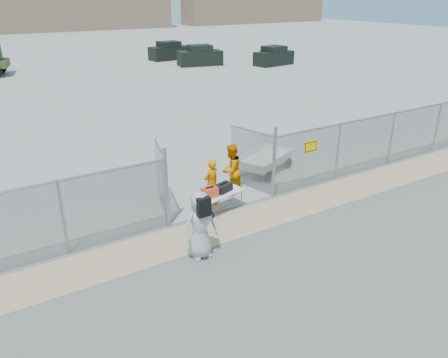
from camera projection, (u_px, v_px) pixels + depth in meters
ground at (260, 236)px, 12.80m from camera, size 160.00×160.00×0.00m
tarmac_inside at (25, 60)px, 45.70m from camera, size 160.00×80.00×0.01m
dirt_strip at (241, 222)px, 13.58m from camera, size 44.00×1.60×0.01m
distant_hills at (17, 5)px, 74.52m from camera, size 140.00×6.00×9.00m
chain_link_fence at (224, 179)px, 13.93m from camera, size 40.00×0.20×2.20m
folding_table at (220, 202)px, 14.11m from camera, size 1.69×0.98×0.68m
orange_bag at (210, 192)px, 13.66m from camera, size 0.49×0.33×0.30m
black_duffel at (224, 188)px, 14.02m from camera, size 0.63×0.48×0.27m
security_worker_left at (211, 183)px, 14.29m from camera, size 0.69×0.54×1.66m
security_worker_right at (231, 170)px, 15.12m from camera, size 1.09×0.98×1.85m
visitor at (200, 225)px, 11.50m from camera, size 0.93×0.61×1.90m
utility_trailer at (263, 162)px, 17.31m from camera, size 3.53×2.79×0.76m
parked_vehicle_near at (200, 56)px, 42.00m from camera, size 4.47×2.70×1.89m
parked_vehicle_mid at (169, 51)px, 45.57m from camera, size 4.16×2.10×1.83m
parked_vehicle_far at (274, 56)px, 42.19m from camera, size 4.11×2.28×1.77m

